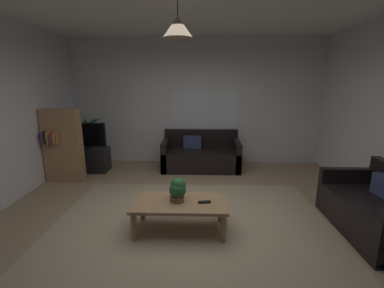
# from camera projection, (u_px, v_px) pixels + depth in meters

# --- Properties ---
(floor) EXTENTS (5.75, 5.77, 0.02)m
(floor) POSITION_uv_depth(u_px,v_px,m) (191.00, 224.00, 3.64)
(floor) COLOR #9E8466
(floor) RESTS_ON ground
(rug) EXTENTS (3.73, 3.17, 0.01)m
(rug) POSITION_uv_depth(u_px,v_px,m) (191.00, 231.00, 3.44)
(rug) COLOR tan
(rug) RESTS_ON ground
(wall_back) EXTENTS (5.87, 0.06, 2.86)m
(wall_back) POSITION_uv_depth(u_px,v_px,m) (196.00, 102.00, 6.14)
(wall_back) COLOR silver
(wall_back) RESTS_ON ground
(window_pane) EXTENTS (1.42, 0.01, 0.99)m
(window_pane) POSITION_uv_depth(u_px,v_px,m) (204.00, 112.00, 6.15)
(window_pane) COLOR white
(couch_under_window) EXTENTS (1.67, 0.85, 0.82)m
(couch_under_window) POSITION_uv_depth(u_px,v_px,m) (201.00, 156.00, 5.90)
(couch_under_window) COLOR black
(couch_under_window) RESTS_ON ground
(couch_right_side) EXTENTS (0.85, 1.46, 0.82)m
(couch_right_side) POSITION_uv_depth(u_px,v_px,m) (379.00, 213.00, 3.37)
(couch_right_side) COLOR black
(couch_right_side) RESTS_ON ground
(coffee_table) EXTENTS (1.20, 0.61, 0.40)m
(coffee_table) POSITION_uv_depth(u_px,v_px,m) (180.00, 206.00, 3.40)
(coffee_table) COLOR #A87F56
(coffee_table) RESTS_ON ground
(book_on_table_0) EXTENTS (0.13, 0.12, 0.02)m
(book_on_table_0) POSITION_uv_depth(u_px,v_px,m) (175.00, 200.00, 3.40)
(book_on_table_0) COLOR black
(book_on_table_0) RESTS_ON coffee_table
(remote_on_table_0) EXTENTS (0.17, 0.08, 0.02)m
(remote_on_table_0) POSITION_uv_depth(u_px,v_px,m) (204.00, 202.00, 3.35)
(remote_on_table_0) COLOR black
(remote_on_table_0) RESTS_ON coffee_table
(potted_plant_on_table) EXTENTS (0.22, 0.23, 0.31)m
(potted_plant_on_table) POSITION_uv_depth(u_px,v_px,m) (178.00, 189.00, 3.37)
(potted_plant_on_table) COLOR brown
(potted_plant_on_table) RESTS_ON coffee_table
(tv_stand) EXTENTS (0.90, 0.44, 0.50)m
(tv_stand) POSITION_uv_depth(u_px,v_px,m) (87.00, 160.00, 5.73)
(tv_stand) COLOR black
(tv_stand) RESTS_ON ground
(tv) EXTENTS (0.89, 0.16, 0.55)m
(tv) POSITION_uv_depth(u_px,v_px,m) (84.00, 135.00, 5.58)
(tv) COLOR black
(tv) RESTS_ON tv_stand
(potted_palm_corner) EXTENTS (0.92, 0.74, 1.23)m
(potted_palm_corner) POSITION_uv_depth(u_px,v_px,m) (87.00, 142.00, 6.13)
(potted_palm_corner) COLOR brown
(potted_palm_corner) RESTS_ON ground
(bookshelf_corner) EXTENTS (0.70, 0.31, 1.40)m
(bookshelf_corner) POSITION_uv_depth(u_px,v_px,m) (63.00, 145.00, 5.06)
(bookshelf_corner) COLOR #A87F56
(bookshelf_corner) RESTS_ON ground
(pendant_lamp) EXTENTS (0.33, 0.33, 0.49)m
(pendant_lamp) POSITION_uv_depth(u_px,v_px,m) (178.00, 27.00, 2.91)
(pendant_lamp) COLOR black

